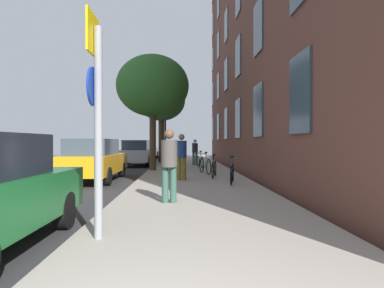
# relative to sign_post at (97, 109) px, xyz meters

# --- Properties ---
(ground_plane) EXTENTS (41.80, 41.80, 0.00)m
(ground_plane) POSITION_rel_sign_post_xyz_m (-1.80, 11.71, -1.98)
(ground_plane) COLOR #332D28
(road_asphalt) EXTENTS (7.00, 38.00, 0.01)m
(road_asphalt) POSITION_rel_sign_post_xyz_m (-3.90, 11.71, -1.97)
(road_asphalt) COLOR #2D2D30
(road_asphalt) RESTS_ON ground
(sidewalk) EXTENTS (4.20, 38.00, 0.12)m
(sidewalk) POSITION_rel_sign_post_xyz_m (1.70, 11.71, -1.92)
(sidewalk) COLOR #9E9389
(sidewalk) RESTS_ON ground
(building_facade) EXTENTS (0.56, 27.00, 16.05)m
(building_facade) POSITION_rel_sign_post_xyz_m (4.29, 11.21, 6.06)
(building_facade) COLOR brown
(building_facade) RESTS_ON ground
(sign_post) EXTENTS (0.15, 0.60, 3.24)m
(sign_post) POSITION_rel_sign_post_xyz_m (0.00, 0.00, 0.00)
(sign_post) COLOR gray
(sign_post) RESTS_ON sidewalk
(traffic_light) EXTENTS (0.43, 0.24, 3.89)m
(traffic_light) POSITION_rel_sign_post_xyz_m (0.05, 18.11, 0.80)
(traffic_light) COLOR black
(traffic_light) RESTS_ON sidewalk
(tree_near) EXTENTS (3.61, 3.61, 5.74)m
(tree_near) POSITION_rel_sign_post_xyz_m (-0.18, 11.73, 2.32)
(tree_near) COLOR #4C3823
(tree_near) RESTS_ON sidewalk
(tree_far) EXTENTS (3.30, 3.30, 5.68)m
(tree_far) POSITION_rel_sign_post_xyz_m (-0.12, 18.08, 2.37)
(tree_far) COLOR #4C3823
(tree_far) RESTS_ON sidewalk
(bicycle_0) EXTENTS (0.52, 1.68, 0.93)m
(bicycle_0) POSITION_rel_sign_post_xyz_m (2.94, 6.25, -1.50)
(bicycle_0) COLOR black
(bicycle_0) RESTS_ON sidewalk
(bicycle_1) EXTENTS (0.48, 1.58, 0.93)m
(bicycle_1) POSITION_rel_sign_post_xyz_m (2.52, 8.09, -1.50)
(bicycle_1) COLOR black
(bicycle_1) RESTS_ON sidewalk
(bicycle_2) EXTENTS (0.53, 1.73, 0.96)m
(bicycle_2) POSITION_rel_sign_post_xyz_m (2.28, 9.64, -1.48)
(bicycle_2) COLOR black
(bicycle_2) RESTS_ON sidewalk
(bicycle_3) EXTENTS (0.43, 1.59, 0.92)m
(bicycle_3) POSITION_rel_sign_post_xyz_m (2.29, 13.39, -1.50)
(bicycle_3) COLOR black
(bicycle_3) RESTS_ON sidewalk
(pedestrian_0) EXTENTS (0.47, 0.47, 1.68)m
(pedestrian_0) POSITION_rel_sign_post_xyz_m (0.95, 2.77, -0.90)
(pedestrian_0) COLOR #33594C
(pedestrian_0) RESTS_ON sidewalk
(pedestrian_1) EXTENTS (0.53, 0.53, 1.69)m
(pedestrian_1) POSITION_rel_sign_post_xyz_m (1.24, 7.32, -0.89)
(pedestrian_1) COLOR olive
(pedestrian_1) RESTS_ON sidewalk
(pedestrian_2) EXTENTS (0.37, 0.37, 1.56)m
(pedestrian_2) POSITION_rel_sign_post_xyz_m (2.08, 14.98, -0.96)
(pedestrian_2) COLOR #33594C
(pedestrian_2) RESTS_ON sidewalk
(car_1) EXTENTS (1.85, 4.36, 1.62)m
(car_1) POSITION_rel_sign_post_xyz_m (-2.13, 7.99, -1.14)
(car_1) COLOR orange
(car_1) RESTS_ON road_asphalt
(car_2) EXTENTS (1.83, 4.50, 1.62)m
(car_2) POSITION_rel_sign_post_xyz_m (-1.56, 16.32, -1.13)
(car_2) COLOR #B7B7BC
(car_2) RESTS_ON road_asphalt
(car_3) EXTENTS (1.96, 4.31, 1.62)m
(car_3) POSITION_rel_sign_post_xyz_m (-1.82, 24.66, -1.14)
(car_3) COLOR #B7B7BC
(car_3) RESTS_ON road_asphalt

